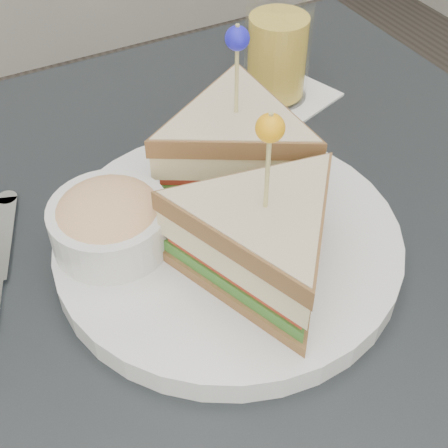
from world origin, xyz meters
TOP-DOWN VIEW (x-y plane):
  - table at (0.00, 0.00)m, footprint 0.80×0.80m
  - plate_meal at (0.03, 0.03)m, footprint 0.38×0.38m
  - drink_set at (0.19, 0.22)m, footprint 0.15×0.15m

SIDE VIEW (x-z plane):
  - table at x=0.00m, z-range 0.30..1.05m
  - plate_meal at x=0.03m, z-range 0.71..0.89m
  - drink_set at x=0.19m, z-range 0.74..0.89m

